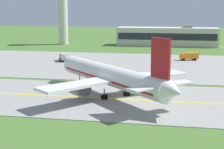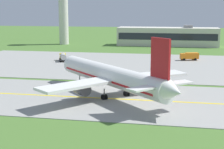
% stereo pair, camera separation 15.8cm
% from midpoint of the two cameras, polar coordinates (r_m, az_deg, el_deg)
% --- Properties ---
extents(ground_plane, '(500.00, 500.00, 0.00)m').
position_cam_midpoint_polar(ground_plane, '(68.46, 1.33, -4.04)').
color(ground_plane, '#47702D').
extents(taxiway_strip, '(240.00, 28.00, 0.10)m').
position_cam_midpoint_polar(taxiway_strip, '(68.44, 1.33, -4.00)').
color(taxiway_strip, gray).
rests_on(taxiway_strip, ground).
extents(apron_pad, '(140.00, 52.00, 0.10)m').
position_cam_midpoint_polar(apron_pad, '(108.71, 10.20, 1.36)').
color(apron_pad, gray).
rests_on(apron_pad, ground).
extents(taxiway_centreline, '(220.00, 0.60, 0.01)m').
position_cam_midpoint_polar(taxiway_centreline, '(68.43, 1.33, -3.96)').
color(taxiway_centreline, yellow).
rests_on(taxiway_centreline, taxiway_strip).
extents(airplane_lead, '(30.79, 31.65, 12.70)m').
position_cam_midpoint_polar(airplane_lead, '(69.88, -0.15, -0.26)').
color(airplane_lead, white).
rests_on(airplane_lead, ground).
extents(service_truck_fuel, '(6.34, 3.78, 2.60)m').
position_cam_midpoint_polar(service_truck_fuel, '(120.76, 12.24, 2.93)').
color(service_truck_fuel, orange).
rests_on(service_truck_fuel, ground).
extents(service_truck_catering, '(4.11, 6.33, 2.65)m').
position_cam_midpoint_polar(service_truck_catering, '(117.32, -7.96, 2.85)').
color(service_truck_catering, yellow).
rests_on(service_truck_catering, ground).
extents(terminal_building, '(45.40, 10.92, 9.53)m').
position_cam_midpoint_polar(terminal_building, '(165.42, 8.81, 6.03)').
color(terminal_building, beige).
rests_on(terminal_building, ground).
extents(control_tower, '(7.60, 7.60, 28.91)m').
position_cam_midpoint_polar(control_tower, '(171.42, -7.93, 10.60)').
color(control_tower, silver).
rests_on(control_tower, ground).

